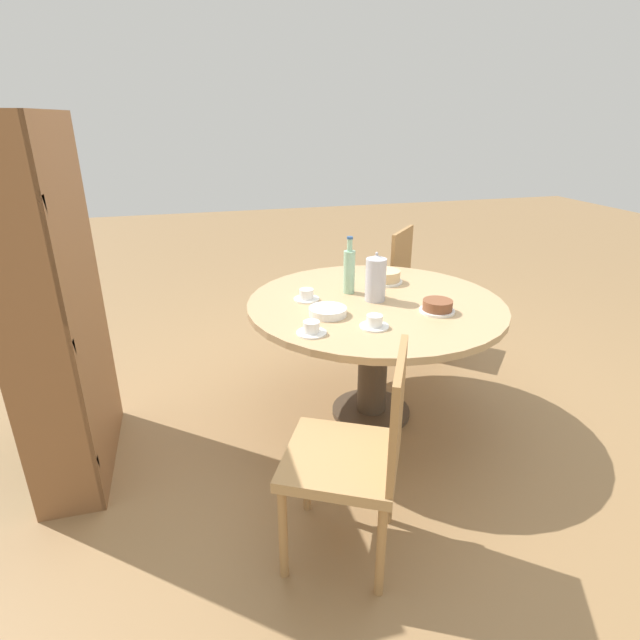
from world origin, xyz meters
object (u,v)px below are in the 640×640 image
cup_a (307,296)px  chair_b (358,452)px  bookshelf (60,314)px  coffee_pot (376,278)px  cup_b (311,329)px  water_bottle (349,270)px  cake_main (385,277)px  cup_c (374,322)px  cake_second (437,306)px  chair_a (418,286)px

cup_a → chair_b: bearing=176.4°
bookshelf → coffee_pot: bookshelf is taller
cup_a → cup_b: bearing=168.9°
water_bottle → cake_main: 0.31m
cake_main → coffee_pot: bearing=148.7°
coffee_pot → cup_a: (0.10, 0.35, -0.10)m
bookshelf → water_bottle: size_ratio=5.17×
cup_b → cup_c: (-0.00, -0.30, 0.00)m
water_bottle → cake_main: size_ratio=1.50×
cup_a → cup_c: (-0.45, -0.22, 0.00)m
cup_a → cup_c: bearing=-154.4°
cake_main → cake_second: bearing=-172.2°
bookshelf → cup_c: (-0.31, -1.40, -0.07)m
cake_second → chair_a: bearing=-21.4°
chair_b → cup_a: bearing=-155.7°
chair_b → water_bottle: bearing=-168.5°
cup_b → cake_second: bearing=-82.1°
chair_a → cup_b: 1.58m
chair_a → water_bottle: water_bottle is taller
chair_b → coffee_pot: 1.09m
coffee_pot → chair_b: bearing=155.8°
chair_b → water_bottle: (1.09, -0.32, 0.36)m
water_bottle → cup_b: bearing=145.3°
cup_b → cup_c: 0.30m
cake_main → cup_a: cake_main is taller
coffee_pot → cake_main: (0.28, -0.17, -0.09)m
water_bottle → cake_main: water_bottle is taller
cake_main → cup_b: size_ratio=1.53×
bookshelf → cup_b: 1.14m
cake_main → cake_second: size_ratio=1.19×
chair_a → cake_second: bearing=-158.7°
chair_b → cup_b: 0.65m
chair_a → cake_main: 0.73m
coffee_pot → cup_c: bearing=158.5°
cake_main → cup_c: 0.70m
cup_a → chair_a: bearing=-56.2°
water_bottle → cake_main: bearing=-65.1°
chair_a → cup_a: bearing=166.6°
coffee_pot → cup_c: (-0.35, 0.14, -0.10)m
bookshelf → cup_c: bearing=77.6°
chair_a → cup_a: 1.23m
chair_a → chair_b: bearing=-169.1°
chair_a → coffee_pot: 1.06m
coffee_pot → cup_b: coffee_pot is taller
cake_main → chair_a: bearing=-43.7°
cake_main → chair_b: bearing=154.1°
chair_b → cup_a: (1.04, -0.07, 0.25)m
water_bottle → cup_c: size_ratio=2.29×
chair_a → water_bottle: 1.03m
coffee_pot → cake_main: bearing=-31.3°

